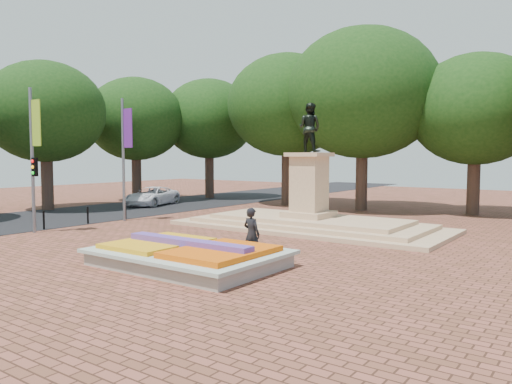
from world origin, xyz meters
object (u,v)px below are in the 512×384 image
flower_bed (189,255)px  van (152,196)px  monument (309,211)px  pedestrian (252,234)px

flower_bed → van: van is taller
flower_bed → van: size_ratio=1.26×
van → monument: bearing=-29.0°
van → pedestrian: bearing=-49.1°
flower_bed → pedestrian: pedestrian is taller
flower_bed → monument: monument is taller
monument → van: monument is taller
flower_bed → van: (-16.63, 13.59, 0.32)m
monument → pedestrian: monument is taller
van → pedestrian: 21.27m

